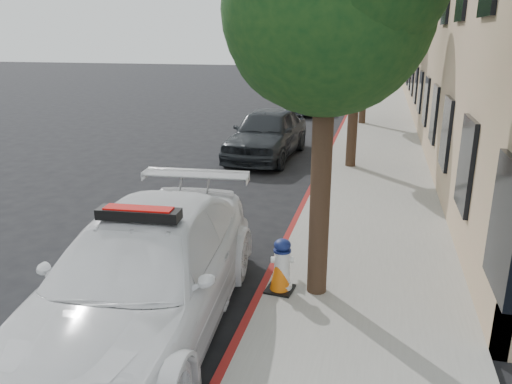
{
  "coord_description": "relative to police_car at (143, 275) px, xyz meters",
  "views": [
    {
      "loc": [
        3.65,
        -8.93,
        3.92
      ],
      "look_at": [
        1.42,
        0.08,
        1.0
      ],
      "focal_mm": 35.0,
      "sensor_mm": 36.0,
      "label": 1
    }
  ],
  "objects": [
    {
      "name": "tree_near",
      "position": [
        2.22,
        1.37,
        3.45
      ],
      "size": [
        2.92,
        2.82,
        5.62
      ],
      "color": "black",
      "rests_on": "sidewalk"
    },
    {
      "name": "sidewalk",
      "position": [
        2.89,
        13.38,
        -0.75
      ],
      "size": [
        3.2,
        50.0,
        0.15
      ],
      "primitive_type": "cube",
      "color": "gray",
      "rests_on": "ground"
    },
    {
      "name": "traffic_cone",
      "position": [
        1.64,
        1.25,
        -0.29
      ],
      "size": [
        0.45,
        0.45,
        0.78
      ],
      "rotation": [
        0.0,
        0.0,
        -0.11
      ],
      "color": "black",
      "rests_on": "sidewalk"
    },
    {
      "name": "parked_car_far",
      "position": [
        -0.91,
        20.69,
        -0.15
      ],
      "size": [
        1.76,
        4.17,
        1.34
      ],
      "primitive_type": "imported",
      "rotation": [
        0.0,
        0.0,
        0.09
      ],
      "color": "#141433",
      "rests_on": "ground"
    },
    {
      "name": "parked_car_mid",
      "position": [
        -0.64,
        10.45,
        0.0
      ],
      "size": [
        2.24,
        4.96,
        1.66
      ],
      "primitive_type": "imported",
      "rotation": [
        0.0,
        0.0,
        -0.06
      ],
      "color": "#21252A",
      "rests_on": "ground"
    },
    {
      "name": "fire_hydrant",
      "position": [
        1.66,
        1.29,
        -0.27
      ],
      "size": [
        0.36,
        0.32,
        0.84
      ],
      "rotation": [
        0.0,
        0.0,
        0.29
      ],
      "color": "white",
      "rests_on": "sidewalk"
    },
    {
      "name": "ground",
      "position": [
        -0.71,
        3.38,
        -0.82
      ],
      "size": [
        120.0,
        120.0,
        0.0
      ],
      "primitive_type": "plane",
      "color": "black",
      "rests_on": "ground"
    },
    {
      "name": "curb_strip",
      "position": [
        1.35,
        13.38,
        -0.75
      ],
      "size": [
        0.12,
        50.0,
        0.15
      ],
      "primitive_type": "cube",
      "color": "maroon",
      "rests_on": "ground"
    },
    {
      "name": "tree_mid",
      "position": [
        2.22,
        9.37,
        3.34
      ],
      "size": [
        2.77,
        2.64,
        5.43
      ],
      "color": "black",
      "rests_on": "sidewalk"
    },
    {
      "name": "police_car",
      "position": [
        0.0,
        0.0,
        0.0
      ],
      "size": [
        2.74,
        5.83,
        1.79
      ],
      "rotation": [
        0.0,
        0.0,
        0.08
      ],
      "color": "white",
      "rests_on": "ground"
    },
    {
      "name": "tree_far",
      "position": [
        2.22,
        17.37,
        3.56
      ],
      "size": [
        3.1,
        3.0,
        5.81
      ],
      "color": "black",
      "rests_on": "sidewalk"
    }
  ]
}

